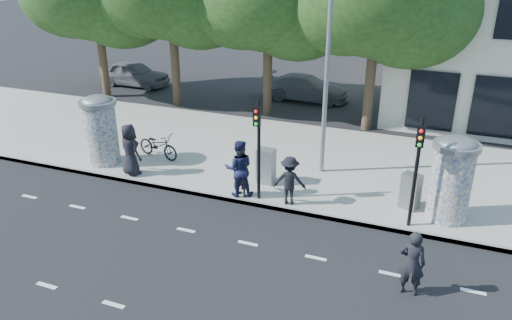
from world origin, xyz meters
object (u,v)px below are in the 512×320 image
at_px(ped_d, 290,181).
at_px(cabinet_left, 266,166).
at_px(ad_column_right, 452,177).
at_px(traffic_pole_far, 417,162).
at_px(ped_c, 239,168).
at_px(car_left, 134,74).
at_px(street_lamp, 328,45).
at_px(man_road, 412,263).
at_px(car_right, 306,87).
at_px(cabinet_right, 410,191).
at_px(bicycle, 158,145).
at_px(ped_b, 242,171).
at_px(ped_a, 130,150).
at_px(traffic_pole_near, 258,140).
at_px(ad_column_left, 101,128).

relative_size(ped_d, cabinet_left, 1.29).
bearing_deg(ad_column_right, traffic_pole_far, -137.79).
relative_size(ped_c, car_left, 0.45).
bearing_deg(street_lamp, man_road, -57.73).
bearing_deg(car_right, cabinet_left, -172.11).
relative_size(ped_d, man_road, 0.94).
bearing_deg(cabinet_right, ad_column_right, 10.19).
distance_m(ped_c, ped_d, 1.74).
height_order(ped_c, ped_d, ped_c).
height_order(traffic_pole_far, bicycle, traffic_pole_far).
distance_m(ad_column_right, car_left, 20.85).
bearing_deg(ped_b, car_left, -19.55).
bearing_deg(traffic_pole_far, ped_a, 179.00).
bearing_deg(traffic_pole_near, ped_d, 4.51).
height_order(ped_b, cabinet_left, ped_b).
bearing_deg(bicycle, street_lamp, -68.94).
bearing_deg(ped_b, ad_column_right, -148.14).
distance_m(ped_b, ped_d, 1.65).
distance_m(traffic_pole_far, ped_d, 3.97).
height_order(traffic_pole_near, ped_a, traffic_pole_near).
bearing_deg(ad_column_right, car_right, 124.06).
xyz_separation_m(ad_column_right, street_lamp, (-4.40, 1.93, 3.26)).
bearing_deg(bicycle, ped_d, -94.46).
bearing_deg(man_road, ad_column_right, -101.76).
height_order(ad_column_left, ped_a, ad_column_left).
height_order(ped_a, bicycle, ped_a).
bearing_deg(ped_a, ad_column_right, -155.01).
relative_size(cabinet_left, cabinet_right, 1.08).
bearing_deg(car_left, bicycle, -141.53).
height_order(ped_b, ped_d, ped_b).
relative_size(traffic_pole_near, car_right, 0.73).
bearing_deg(traffic_pole_far, traffic_pole_near, 180.00).
xyz_separation_m(man_road, car_left, (-17.36, 14.26, -0.13)).
xyz_separation_m(street_lamp, bicycle, (-6.30, -0.97, -4.14)).
distance_m(man_road, cabinet_right, 4.19).
distance_m(ped_d, cabinet_right, 3.81).
xyz_separation_m(ad_column_left, man_road, (11.69, -3.71, -0.67)).
height_order(ad_column_right, traffic_pole_far, traffic_pole_far).
bearing_deg(ped_d, bicycle, -27.22).
bearing_deg(cabinet_left, bicycle, 176.64).
relative_size(street_lamp, ped_c, 4.12).
distance_m(ped_a, man_road, 10.57).
bearing_deg(man_road, car_left, -40.83).
xyz_separation_m(traffic_pole_far, cabinet_left, (-4.98, 1.26, -1.45)).
bearing_deg(ped_c, traffic_pole_far, 157.03).
bearing_deg(traffic_pole_far, ped_d, 178.75).
bearing_deg(ad_column_left, cabinet_left, 4.90).
xyz_separation_m(ped_d, cabinet_left, (-1.22, 1.17, -0.18)).
bearing_deg(street_lamp, ped_c, -126.98).
distance_m(ped_c, man_road, 6.55).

